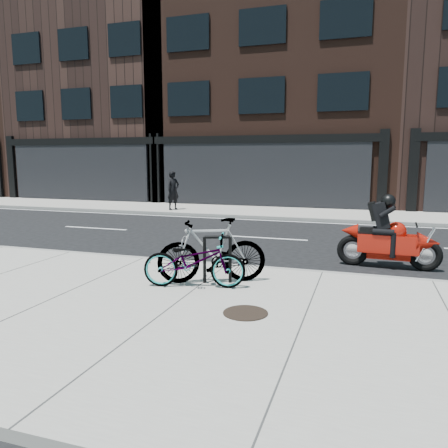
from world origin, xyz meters
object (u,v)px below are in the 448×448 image
(motorcycle, at_px, (393,238))
(manhole_cover, at_px, (245,313))
(bike_rack, at_px, (217,255))
(bicycle_rear, at_px, (212,251))
(bicycle_front, at_px, (194,261))
(pedestrian, at_px, (173,190))

(motorcycle, xyz_separation_m, manhole_cover, (-2.20, -4.04, -0.52))
(bike_rack, height_order, bicycle_rear, bicycle_rear)
(bicycle_front, bearing_deg, motorcycle, -61.71)
(bike_rack, xyz_separation_m, motorcycle, (3.11, 2.66, 0.02))
(bicycle_rear, distance_m, pedestrian, 11.53)
(pedestrian, bearing_deg, bike_rack, -124.63)
(bicycle_rear, relative_size, motorcycle, 0.90)
(bike_rack, bearing_deg, bicycle_rear, -174.90)
(manhole_cover, bearing_deg, bicycle_front, 140.30)
(motorcycle, relative_size, manhole_cover, 3.30)
(bicycle_rear, distance_m, manhole_cover, 1.80)
(manhole_cover, bearing_deg, bike_rack, 123.33)
(bicycle_front, xyz_separation_m, bicycle_rear, (0.20, 0.37, 0.12))
(motorcycle, bearing_deg, pedestrian, 142.20)
(bicycle_rear, height_order, pedestrian, pedestrian)
(bicycle_rear, height_order, motorcycle, motorcycle)
(pedestrian, bearing_deg, bicycle_front, -126.79)
(bike_rack, height_order, motorcycle, motorcycle)
(bicycle_front, relative_size, pedestrian, 1.06)
(bicycle_front, xyz_separation_m, pedestrian, (-5.23, 10.54, 0.38))
(pedestrian, bearing_deg, manhole_cover, -124.03)
(bicycle_front, relative_size, manhole_cover, 2.72)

